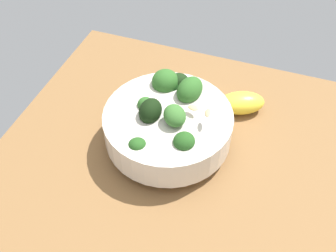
% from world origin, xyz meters
% --- Properties ---
extents(ground_plane, '(0.58, 0.58, 0.04)m').
position_xyz_m(ground_plane, '(0.00, 0.00, -0.02)').
color(ground_plane, brown).
extents(bowl_of_broccoli, '(0.20, 0.20, 0.10)m').
position_xyz_m(bowl_of_broccoli, '(0.03, -0.05, 0.04)').
color(bowl_of_broccoli, silver).
rests_on(bowl_of_broccoli, ground_plane).
extents(lemon_wedge, '(0.09, 0.07, 0.04)m').
position_xyz_m(lemon_wedge, '(-0.06, -0.16, 0.02)').
color(lemon_wedge, yellow).
rests_on(lemon_wedge, ground_plane).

